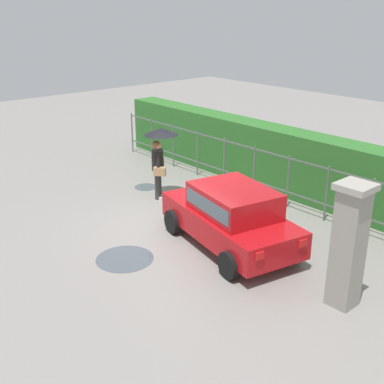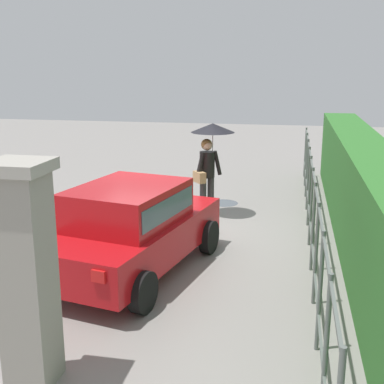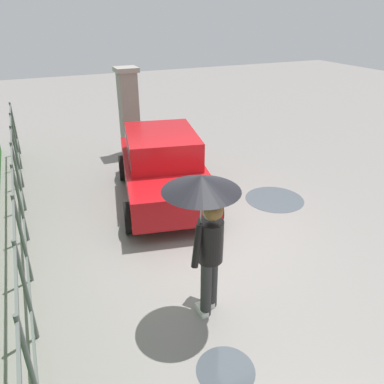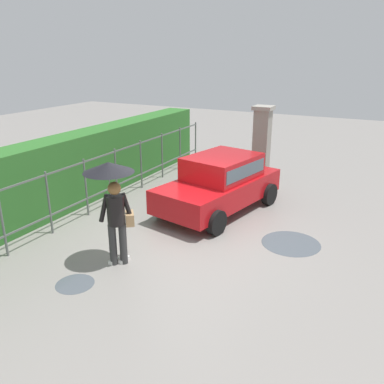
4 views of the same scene
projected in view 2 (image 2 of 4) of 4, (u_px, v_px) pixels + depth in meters
name	position (u px, v px, depth m)	size (l,w,h in m)	color
ground_plane	(158.00, 235.00, 10.22)	(40.00, 40.00, 0.00)	gray
car	(131.00, 225.00, 8.21)	(3.96, 2.45, 1.48)	#B71116
pedestrian	(210.00, 148.00, 11.28)	(0.97, 0.97, 2.08)	#333333
gate_pillar	(27.00, 274.00, 5.21)	(0.60, 0.60, 2.42)	gray
fence_section	(311.00, 203.00, 9.45)	(12.48, 0.05, 1.50)	#59605B
hedge_row	(366.00, 199.00, 9.24)	(13.43, 0.90, 1.90)	#2D6B28
puddle_near	(42.00, 240.00, 9.89)	(1.29, 1.29, 0.00)	#4C545B
puddle_far	(224.00, 203.00, 12.57)	(0.70, 0.70, 0.00)	#4C545B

